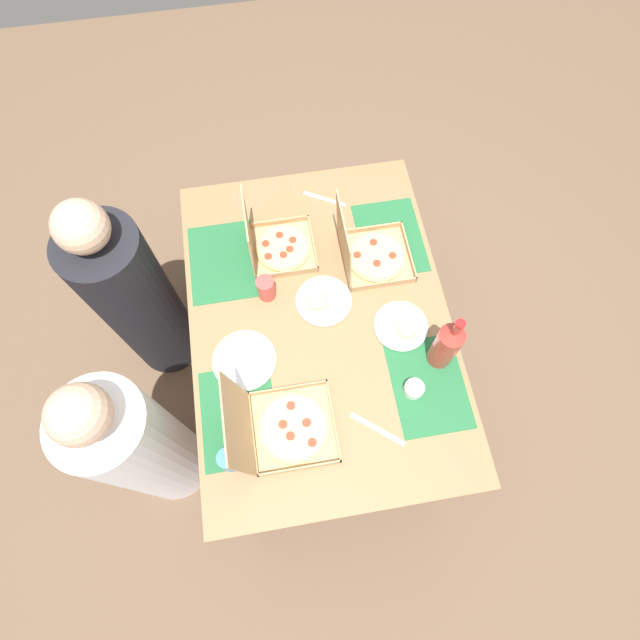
{
  "coord_description": "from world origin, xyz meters",
  "views": [
    {
      "loc": [
        -0.75,
        0.12,
        2.5
      ],
      "look_at": [
        0.0,
        0.0,
        0.76
      ],
      "focal_mm": 28.1,
      "sensor_mm": 36.0,
      "label": 1
    }
  ],
  "objects": [
    {
      "name": "diner_right_seat",
      "position": [
        0.32,
        0.75,
        0.54
      ],
      "size": [
        0.32,
        0.32,
        1.2
      ],
      "color": "black",
      "rests_on": "ground_plane"
    },
    {
      "name": "dining_table",
      "position": [
        0.0,
        0.0,
        0.65
      ],
      "size": [
        1.41,
        0.99,
        0.76
      ],
      "color": "#3F3328",
      "rests_on": "ground_plane"
    },
    {
      "name": "plate_middle",
      "position": [
        -0.08,
        -0.3,
        0.77
      ],
      "size": [
        0.2,
        0.2,
        0.03
      ],
      "color": "white",
      "rests_on": "dining_table"
    },
    {
      "name": "placemat_far_right",
      "position": [
        0.32,
        0.34,
        0.76
      ],
      "size": [
        0.36,
        0.26,
        0.0
      ],
      "primitive_type": "cube",
      "color": "#236638",
      "rests_on": "dining_table"
    },
    {
      "name": "soda_bottle",
      "position": [
        -0.22,
        -0.41,
        0.89
      ],
      "size": [
        0.09,
        0.09,
        0.32
      ],
      "color": "#B2382D",
      "rests_on": "dining_table"
    },
    {
      "name": "knife_by_near_right",
      "position": [
        -0.44,
        -0.13,
        0.76
      ],
      "size": [
        0.15,
        0.17,
        0.0
      ],
      "primitive_type": "cube",
      "rotation": [
        0.0,
        0.0,
        0.89
      ],
      "color": "#B7B7BC",
      "rests_on": "dining_table"
    },
    {
      "name": "cup_spare",
      "position": [
        0.14,
        0.18,
        0.81
      ],
      "size": [
        0.07,
        0.07,
        0.11
      ],
      "primitive_type": "cylinder",
      "color": "#BF4742",
      "rests_on": "dining_table"
    },
    {
      "name": "fork_by_near_left",
      "position": [
        0.55,
        -0.11,
        0.76
      ],
      "size": [
        0.11,
        0.17,
        0.0
      ],
      "primitive_type": "cube",
      "rotation": [
        0.0,
        0.0,
        1.06
      ],
      "color": "#B7B7BC",
      "rests_on": "dining_table"
    },
    {
      "name": "condiment_bowl",
      "position": [
        -0.33,
        -0.28,
        0.78
      ],
      "size": [
        0.07,
        0.07,
        0.04
      ],
      "primitive_type": "cylinder",
      "color": "white",
      "rests_on": "dining_table"
    },
    {
      "name": "pizza_box_corner_right",
      "position": [
        -0.39,
        0.2,
        0.81
      ],
      "size": [
        0.29,
        0.34,
        0.32
      ],
      "color": "tan",
      "rests_on": "dining_table"
    },
    {
      "name": "ground_plane",
      "position": [
        0.0,
        0.0,
        0.0
      ],
      "size": [
        6.0,
        6.0,
        0.0
      ],
      "primitive_type": "plane",
      "color": "brown"
    },
    {
      "name": "placemat_near_left",
      "position": [
        -0.32,
        -0.34,
        0.76
      ],
      "size": [
        0.36,
        0.26,
        0.0
      ],
      "primitive_type": "cube",
      "color": "#236638",
      "rests_on": "dining_table"
    },
    {
      "name": "pizza_box_edge_far",
      "position": [
        0.33,
        0.12,
        0.8
      ],
      "size": [
        0.25,
        0.25,
        0.29
      ],
      "color": "tan",
      "rests_on": "dining_table"
    },
    {
      "name": "plate_near_left",
      "position": [
        0.07,
        -0.02,
        0.77
      ],
      "size": [
        0.21,
        0.21,
        0.03
      ],
      "color": "white",
      "rests_on": "dining_table"
    },
    {
      "name": "plate_far_left",
      "position": [
        -0.12,
        0.3,
        0.77
      ],
      "size": [
        0.23,
        0.23,
        0.02
      ],
      "color": "white",
      "rests_on": "dining_table"
    },
    {
      "name": "cup_red",
      "position": [
        -0.47,
        0.38,
        0.8
      ],
      "size": [
        0.07,
        0.07,
        0.1
      ],
      "primitive_type": "cylinder",
      "color": "teal",
      "rests_on": "dining_table"
    },
    {
      "name": "pizza_box_corner_left",
      "position": [
        0.23,
        -0.24,
        0.8
      ],
      "size": [
        0.27,
        0.28,
        0.3
      ],
      "color": "tan",
      "rests_on": "dining_table"
    },
    {
      "name": "placemat_near_right",
      "position": [
        0.32,
        -0.34,
        0.76
      ],
      "size": [
        0.36,
        0.26,
        0.0
      ],
      "primitive_type": "cube",
      "color": "#236638",
      "rests_on": "dining_table"
    },
    {
      "name": "diner_left_seat",
      "position": [
        -0.32,
        0.75,
        0.53
      ],
      "size": [
        0.32,
        0.32,
        1.18
      ],
      "color": "white",
      "rests_on": "ground_plane"
    },
    {
      "name": "placemat_far_left",
      "position": [
        -0.32,
        0.34,
        0.76
      ],
      "size": [
        0.36,
        0.26,
        0.0
      ],
      "primitive_type": "cube",
      "color": "#236638",
      "rests_on": "dining_table"
    }
  ]
}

